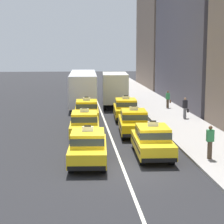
% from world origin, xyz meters
% --- Properties ---
extents(ground_plane, '(160.00, 160.00, 0.00)m').
position_xyz_m(ground_plane, '(0.00, 0.00, 0.00)').
color(ground_plane, '#232326').
extents(lane_stripe_left_right, '(0.14, 80.00, 0.01)m').
position_xyz_m(lane_stripe_left_right, '(0.00, 20.00, 0.00)').
color(lane_stripe_left_right, silver).
rests_on(lane_stripe_left_right, ground).
extents(sidewalk_curb, '(4.00, 90.00, 0.15)m').
position_xyz_m(sidewalk_curb, '(5.60, 15.00, 0.07)').
color(sidewalk_curb, '#9E9993').
rests_on(sidewalk_curb, ground).
extents(taxi_left_nearest, '(2.06, 4.65, 1.96)m').
position_xyz_m(taxi_left_nearest, '(-1.64, 1.32, 0.88)').
color(taxi_left_nearest, black).
rests_on(taxi_left_nearest, ground).
extents(taxi_left_second, '(1.96, 4.62, 1.96)m').
position_xyz_m(taxi_left_second, '(-1.69, 7.34, 0.88)').
color(taxi_left_second, black).
rests_on(taxi_left_second, ground).
extents(taxi_left_third, '(1.93, 4.60, 1.96)m').
position_xyz_m(taxi_left_third, '(-1.41, 13.07, 0.88)').
color(taxi_left_third, black).
rests_on(taxi_left_third, ground).
extents(bus_left_fourth, '(2.78, 11.26, 3.22)m').
position_xyz_m(bus_left_fourth, '(-1.51, 22.50, 1.82)').
color(bus_left_fourth, black).
rests_on(bus_left_fourth, ground).
extents(sedan_left_fifth, '(2.05, 4.41, 1.58)m').
position_xyz_m(sedan_left_fifth, '(-1.44, 31.03, 0.85)').
color(sedan_left_fifth, black).
rests_on(sedan_left_fifth, ground).
extents(taxi_right_nearest, '(1.95, 4.61, 1.96)m').
position_xyz_m(taxi_right_nearest, '(1.77, 2.34, 0.88)').
color(taxi_right_nearest, black).
rests_on(taxi_right_nearest, ground).
extents(taxi_right_second, '(2.04, 4.65, 1.96)m').
position_xyz_m(taxi_right_second, '(1.54, 7.89, 0.88)').
color(taxi_right_second, black).
rests_on(taxi_right_second, ground).
extents(taxi_right_third, '(2.03, 4.64, 1.96)m').
position_xyz_m(taxi_right_third, '(1.73, 13.74, 0.88)').
color(taxi_right_third, black).
rests_on(taxi_right_third, ground).
extents(box_truck_right_fourth, '(2.60, 7.08, 3.27)m').
position_xyz_m(box_truck_right_fourth, '(1.54, 21.24, 1.78)').
color(box_truck_right_fourth, black).
rests_on(box_truck_right_fourth, ground).
extents(pedestrian_near_crosswalk, '(0.36, 0.24, 1.70)m').
position_xyz_m(pedestrian_near_crosswalk, '(4.49, 1.19, 1.01)').
color(pedestrian_near_crosswalk, '#473828').
rests_on(pedestrian_near_crosswalk, sidewalk_curb).
extents(pedestrian_mid_block, '(0.47, 0.24, 1.57)m').
position_xyz_m(pedestrian_mid_block, '(6.28, 18.78, 0.93)').
color(pedestrian_mid_block, '#473828').
rests_on(pedestrian_mid_block, sidewalk_curb).
extents(pedestrian_by_storefront, '(0.47, 0.24, 1.65)m').
position_xyz_m(pedestrian_by_storefront, '(6.38, 13.07, 0.97)').
color(pedestrian_by_storefront, slate).
rests_on(pedestrian_by_storefront, sidewalk_curb).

